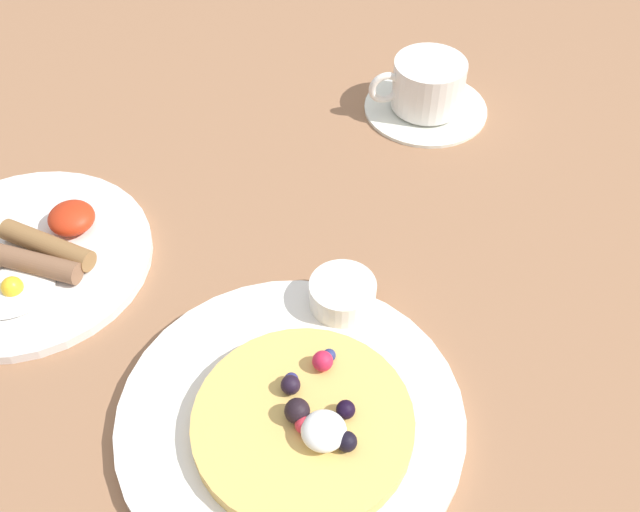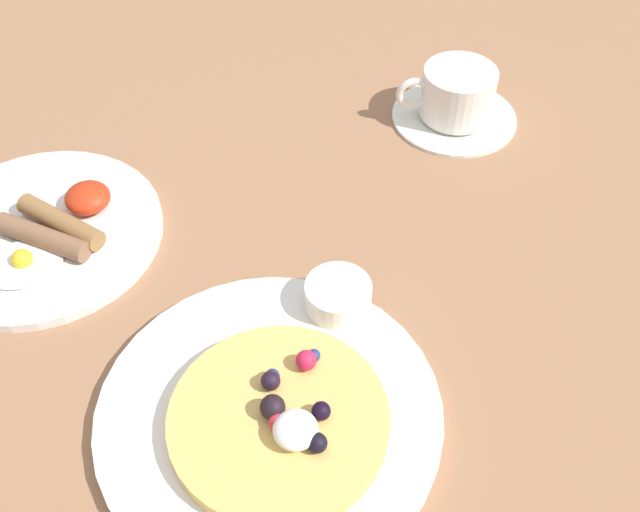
% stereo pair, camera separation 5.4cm
% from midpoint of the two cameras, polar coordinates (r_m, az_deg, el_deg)
% --- Properties ---
extents(ground_plane, '(1.83, 1.43, 0.03)m').
position_cam_midpoint_polar(ground_plane, '(0.69, -3.33, -5.26)').
color(ground_plane, '#8F6445').
extents(pancake_plate, '(0.28, 0.28, 0.01)m').
position_cam_midpoint_polar(pancake_plate, '(0.61, -4.84, -12.33)').
color(pancake_plate, white).
rests_on(pancake_plate, ground_plane).
extents(pancake_with_berries, '(0.17, 0.17, 0.04)m').
position_cam_midpoint_polar(pancake_with_berries, '(0.59, -3.89, -12.70)').
color(pancake_with_berries, '#DFB15A').
rests_on(pancake_with_berries, pancake_plate).
extents(syrup_ramekin, '(0.06, 0.06, 0.03)m').
position_cam_midpoint_polar(syrup_ramekin, '(0.66, -0.63, -2.98)').
color(syrup_ramekin, white).
rests_on(syrup_ramekin, pancake_plate).
extents(breakfast_plate, '(0.24, 0.24, 0.01)m').
position_cam_midpoint_polar(breakfast_plate, '(0.77, -23.38, -0.23)').
color(breakfast_plate, white).
rests_on(breakfast_plate, ground_plane).
extents(fried_breakfast, '(0.13, 0.11, 0.03)m').
position_cam_midpoint_polar(fried_breakfast, '(0.75, -22.31, 0.33)').
color(fried_breakfast, brown).
rests_on(fried_breakfast, breakfast_plate).
extents(coffee_saucer, '(0.14, 0.14, 0.01)m').
position_cam_midpoint_polar(coffee_saucer, '(0.90, 6.33, 11.18)').
color(coffee_saucer, white).
rests_on(coffee_saucer, ground_plane).
extents(coffee_cup, '(0.11, 0.08, 0.06)m').
position_cam_midpoint_polar(coffee_cup, '(0.88, 6.42, 12.90)').
color(coffee_cup, white).
rests_on(coffee_cup, coffee_saucer).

